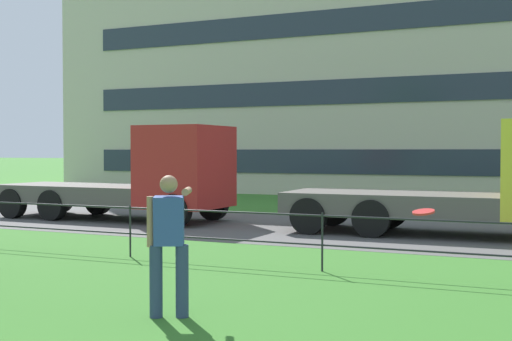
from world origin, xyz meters
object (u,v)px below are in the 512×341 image
Objects in this scene: frisbee at (423,212)px; flatbed_truck_right at (484,186)px; person_thrower at (169,240)px; flatbed_truck_far_left at (142,179)px; apartment_building_background at (395,33)px.

flatbed_truck_right reaches higher than frisbee.
frisbee is at bearing 22.12° from person_thrower.
flatbed_truck_right is (9.49, 0.10, 0.00)m from flatbed_truck_far_left.
flatbed_truck_right is at bearing 90.12° from frisbee.
flatbed_truck_far_left reaches higher than person_thrower.
flatbed_truck_right is 0.22× the size of apartment_building_background.
person_thrower is 0.24× the size of flatbed_truck_right.
apartment_building_background reaches higher than person_thrower.
flatbed_truck_far_left is (-6.63, 9.41, 0.27)m from person_thrower.
person_thrower reaches higher than frisbee.
frisbee is 0.05× the size of flatbed_truck_right.
frisbee is 8.33m from flatbed_truck_right.
flatbed_truck_right is at bearing 73.23° from person_thrower.
apartment_building_background is (-5.83, 17.34, 6.80)m from flatbed_truck_right.
apartment_building_background is at bearing 78.16° from flatbed_truck_far_left.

